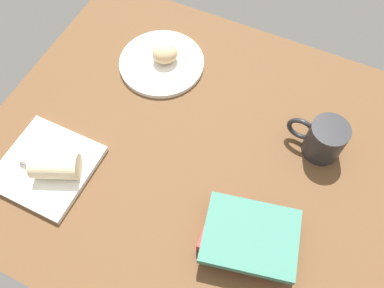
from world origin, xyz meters
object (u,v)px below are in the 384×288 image
at_px(scone_pastry, 165,54).
at_px(book_stack, 247,236).
at_px(square_plate, 47,167).
at_px(sauce_cup, 28,155).
at_px(breakfast_wrap, 55,166).
at_px(round_plate, 162,63).
at_px(coffee_mug, 324,139).

distance_m(scone_pastry, book_stack, 0.54).
height_order(square_plate, book_stack, book_stack).
xyz_separation_m(square_plate, sauce_cup, (-0.05, 0.00, 0.02)).
distance_m(square_plate, book_stack, 0.50).
distance_m(scone_pastry, square_plate, 0.43).
relative_size(square_plate, breakfast_wrap, 1.95).
bearing_deg(round_plate, square_plate, -104.12).
xyz_separation_m(square_plate, coffee_mug, (0.58, 0.33, 0.04)).
bearing_deg(square_plate, round_plate, 75.88).
bearing_deg(scone_pastry, square_plate, -104.91).
relative_size(round_plate, square_plate, 1.11).
height_order(scone_pastry, sauce_cup, scone_pastry).
bearing_deg(sauce_cup, breakfast_wrap, -1.47).
xyz_separation_m(breakfast_wrap, book_stack, (0.46, 0.04, -0.01)).
bearing_deg(book_stack, sauce_cup, -176.05).
relative_size(breakfast_wrap, book_stack, 0.48).
bearing_deg(square_plate, book_stack, 4.47).
xyz_separation_m(scone_pastry, square_plate, (-0.11, -0.42, -0.03)).
height_order(square_plate, breakfast_wrap, breakfast_wrap).
distance_m(round_plate, sauce_cup, 0.43).
bearing_deg(round_plate, coffee_mug, -9.19).
height_order(breakfast_wrap, coffee_mug, coffee_mug).
bearing_deg(scone_pastry, coffee_mug, -10.46).
bearing_deg(breakfast_wrap, square_plate, 64.94).
bearing_deg(scone_pastry, round_plate, -132.02).
bearing_deg(coffee_mug, sauce_cup, -152.43).
bearing_deg(round_plate, book_stack, -42.72).
distance_m(breakfast_wrap, coffee_mug, 0.64).
height_order(scone_pastry, coffee_mug, coffee_mug).
xyz_separation_m(sauce_cup, coffee_mug, (0.63, 0.33, 0.02)).
bearing_deg(book_stack, breakfast_wrap, -175.04).
xyz_separation_m(round_plate, sauce_cup, (-0.15, -0.41, 0.02)).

